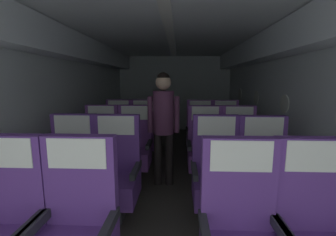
{
  "coord_description": "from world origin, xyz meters",
  "views": [
    {
      "loc": [
        0.14,
        0.31,
        1.44
      ],
      "look_at": [
        -0.04,
        4.03,
        0.84
      ],
      "focal_mm": 24.65,
      "sensor_mm": 36.0,
      "label": 1
    }
  ],
  "objects": [
    {
      "name": "seat_b_left_aisle",
      "position": [
        -0.52,
        2.55,
        0.47
      ],
      "size": [
        0.51,
        0.49,
        1.09
      ],
      "color": "#38383D",
      "rests_on": "ground"
    },
    {
      "name": "ground",
      "position": [
        0.0,
        3.54,
        -0.01
      ],
      "size": [
        3.47,
        7.48,
        0.02
      ],
      "primitive_type": "cube",
      "color": "#3D3833"
    },
    {
      "name": "fuselage_shell",
      "position": [
        0.0,
        3.8,
        1.57
      ],
      "size": [
        3.35,
        7.13,
        2.19
      ],
      "color": "silver",
      "rests_on": "ground"
    },
    {
      "name": "seat_c_left_window",
      "position": [
        -1.0,
        3.5,
        0.47
      ],
      "size": [
        0.51,
        0.49,
        1.09
      ],
      "color": "#38383D",
      "rests_on": "ground"
    },
    {
      "name": "seat_b_left_window",
      "position": [
        -1.0,
        2.57,
        0.47
      ],
      "size": [
        0.51,
        0.49,
        1.09
      ],
      "color": "#38383D",
      "rests_on": "ground"
    },
    {
      "name": "seat_d_right_aisle",
      "position": [
        0.99,
        4.46,
        0.47
      ],
      "size": [
        0.51,
        0.49,
        1.09
      ],
      "color": "#38383D",
      "rests_on": "ground"
    },
    {
      "name": "seat_c_right_aisle",
      "position": [
        1.0,
        3.5,
        0.47
      ],
      "size": [
        0.51,
        0.49,
        1.09
      ],
      "color": "#38383D",
      "rests_on": "ground"
    },
    {
      "name": "flight_attendant",
      "position": [
        -0.07,
        3.36,
        0.95
      ],
      "size": [
        0.43,
        0.28,
        1.55
      ],
      "rotation": [
        0.0,
        0.0,
        0.39
      ],
      "color": "black",
      "rests_on": "ground"
    },
    {
      "name": "seat_b_right_window",
      "position": [
        0.53,
        2.57,
        0.47
      ],
      "size": [
        0.51,
        0.49,
        1.09
      ],
      "color": "#38383D",
      "rests_on": "ground"
    },
    {
      "name": "seat_c_left_aisle",
      "position": [
        -0.51,
        3.51,
        0.47
      ],
      "size": [
        0.51,
        0.49,
        1.09
      ],
      "color": "#38383D",
      "rests_on": "ground"
    },
    {
      "name": "seat_a_left_aisle",
      "position": [
        -0.52,
        1.61,
        0.47
      ],
      "size": [
        0.51,
        0.49,
        1.09
      ],
      "color": "#38383D",
      "rests_on": "ground"
    },
    {
      "name": "seat_d_right_window",
      "position": [
        0.53,
        4.45,
        0.47
      ],
      "size": [
        0.51,
        0.49,
        1.09
      ],
      "color": "#38383D",
      "rests_on": "ground"
    },
    {
      "name": "seat_d_left_aisle",
      "position": [
        -0.52,
        4.44,
        0.47
      ],
      "size": [
        0.51,
        0.49,
        1.09
      ],
      "color": "#38383D",
      "rests_on": "ground"
    },
    {
      "name": "seat_c_right_window",
      "position": [
        0.51,
        3.49,
        0.47
      ],
      "size": [
        0.51,
        0.49,
        1.09
      ],
      "color": "#38383D",
      "rests_on": "ground"
    },
    {
      "name": "seat_d_left_window",
      "position": [
        -0.99,
        4.44,
        0.47
      ],
      "size": [
        0.51,
        0.49,
        1.09
      ],
      "color": "#38383D",
      "rests_on": "ground"
    },
    {
      "name": "seat_a_left_window",
      "position": [
        -1.01,
        1.6,
        0.47
      ],
      "size": [
        0.51,
        0.49,
        1.09
      ],
      "color": "#38383D",
      "rests_on": "ground"
    },
    {
      "name": "seat_b_right_aisle",
      "position": [
        1.0,
        2.55,
        0.47
      ],
      "size": [
        0.51,
        0.49,
        1.09
      ],
      "color": "#38383D",
      "rests_on": "ground"
    }
  ]
}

